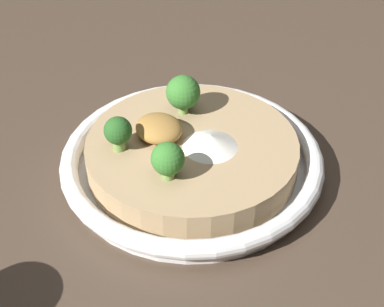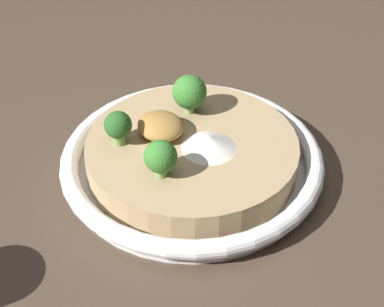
# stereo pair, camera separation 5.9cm
# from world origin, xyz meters

# --- Properties ---
(ground_plane) EXTENTS (6.00, 6.00, 0.00)m
(ground_plane) POSITION_xyz_m (0.00, 0.00, 0.00)
(ground_plane) COLOR #47382B
(risotto_bowl) EXTENTS (0.27, 0.27, 0.04)m
(risotto_bowl) POSITION_xyz_m (0.00, 0.00, 0.02)
(risotto_bowl) COLOR white
(risotto_bowl) RESTS_ON ground_plane
(cheese_sprinkle) EXTENTS (0.05, 0.05, 0.01)m
(cheese_sprinkle) POSITION_xyz_m (0.02, 0.01, 0.05)
(cheese_sprinkle) COLOR white
(cheese_sprinkle) RESTS_ON risotto_bowl
(crispy_onion_garnish) EXTENTS (0.05, 0.04, 0.02)m
(crispy_onion_garnish) POSITION_xyz_m (-0.03, -0.02, 0.05)
(crispy_onion_garnish) COLOR #A37538
(crispy_onion_garnish) RESTS_ON risotto_bowl
(broccoli_front_left) EXTENTS (0.03, 0.03, 0.04)m
(broccoli_front_left) POSITION_xyz_m (-0.04, -0.06, 0.06)
(broccoli_front_left) COLOR #759E4C
(broccoli_front_left) RESTS_ON risotto_bowl
(broccoli_left) EXTENTS (0.04, 0.04, 0.04)m
(broccoli_left) POSITION_xyz_m (-0.04, 0.03, 0.06)
(broccoli_left) COLOR #759E4C
(broccoli_left) RESTS_ON risotto_bowl
(broccoli_front) EXTENTS (0.03, 0.03, 0.04)m
(broccoli_front) POSITION_xyz_m (0.02, -0.05, 0.06)
(broccoli_front) COLOR #759E4C
(broccoli_front) RESTS_ON risotto_bowl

